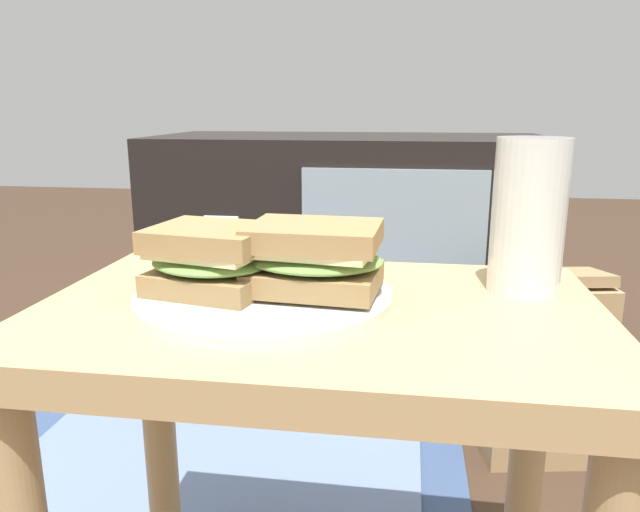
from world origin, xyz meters
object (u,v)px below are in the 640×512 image
object	(u,v)px
sandwich_front	(212,258)
paper_bag	(541,366)
sandwich_back	(314,257)
tv_cabinet	(348,249)
plate	(264,296)
beer_glass	(528,218)

from	to	relation	value
sandwich_front	paper_bag	xyz separation A→B (m)	(0.45, 0.52, -0.32)
sandwich_back	tv_cabinet	bearing A→B (deg)	93.68
tv_cabinet	sandwich_front	bearing A→B (deg)	-92.58
plate	sandwich_front	size ratio (longest dim) A/B	1.84
plate	sandwich_back	bearing A→B (deg)	3.45
tv_cabinet	beer_glass	size ratio (longest dim) A/B	5.95
sandwich_back	paper_bag	world-z (taller)	sandwich_back
sandwich_front	sandwich_back	size ratio (longest dim) A/B	0.97
sandwich_front	beer_glass	distance (m)	0.33
tv_cabinet	beer_glass	bearing A→B (deg)	-72.57
sandwich_front	tv_cabinet	bearing A→B (deg)	87.42
tv_cabinet	sandwich_back	size ratio (longest dim) A/B	6.59
plate	beer_glass	world-z (taller)	beer_glass
sandwich_back	beer_glass	xyz separation A→B (m)	(0.21, 0.07, 0.03)
tv_cabinet	sandwich_back	xyz separation A→B (m)	(0.06, -0.94, 0.22)
sandwich_front	beer_glass	size ratio (longest dim) A/B	0.88
tv_cabinet	paper_bag	world-z (taller)	tv_cabinet
paper_bag	sandwich_front	bearing A→B (deg)	-130.63
tv_cabinet	plate	xyz separation A→B (m)	(0.01, -0.94, 0.17)
sandwich_front	paper_bag	world-z (taller)	sandwich_front
plate	sandwich_back	xyz separation A→B (m)	(0.05, 0.00, 0.04)
plate	sandwich_front	bearing A→B (deg)	-176.55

